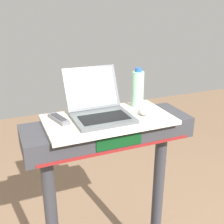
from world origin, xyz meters
name	(u,v)px	position (x,y,z in m)	size (l,w,h in m)	color
desk_board	(108,119)	(0.00, 0.70, 1.18)	(0.66, 0.37, 0.02)	beige
laptop	(99,108)	(-0.04, 0.74, 1.24)	(0.30, 0.34, 0.23)	#515459
computer_mouse	(144,111)	(0.20, 0.67, 1.21)	(0.06, 0.10, 0.03)	#B2B2B7
water_bottle	(138,89)	(0.22, 0.80, 1.30)	(0.07, 0.07, 0.23)	#9EDBB2
tv_remote	(59,119)	(-0.25, 0.76, 1.20)	(0.09, 0.17, 0.02)	slate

